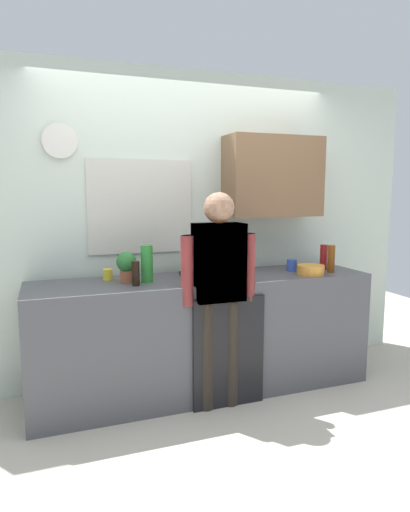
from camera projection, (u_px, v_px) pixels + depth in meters
name	position (u px, v px, depth m)	size (l,w,h in m)	color
ground_plane	(218.00, 406.00, 3.35)	(8.00, 8.00, 0.00)	beige
kitchen_counter	(205.00, 334.00, 3.56)	(2.70, 0.64, 0.93)	#4C4C51
dishwasher_panel	(229.00, 353.00, 3.28)	(0.56, 0.02, 0.84)	black
back_wall_assembly	(198.00, 220.00, 3.83)	(4.30, 0.42, 2.60)	silver
coffee_maker	(193.00, 258.00, 3.56)	(0.20, 0.20, 0.33)	black
bottle_dark_sauce	(136.00, 273.00, 3.18)	(0.06, 0.06, 0.18)	black
bottle_clear_soda	(147.00, 264.00, 3.30)	(0.09, 0.09, 0.28)	#2D8C33
bottle_olive_oil	(239.00, 256.00, 3.81)	(0.06, 0.06, 0.25)	olive
bottle_red_vinegar	(324.00, 257.00, 3.83)	(0.06, 0.06, 0.22)	maroon
bottle_amber_beer	(331.00, 259.00, 3.71)	(0.06, 0.06, 0.23)	brown
cup_blue_mug	(292.00, 265.00, 3.78)	(0.08, 0.08, 0.10)	#3351B2
cup_yellow_cup	(108.00, 274.00, 3.40)	(0.07, 0.07, 0.09)	yellow
cup_white_mug	(211.00, 267.00, 3.71)	(0.08, 0.08, 0.10)	white
mixing_bowl	(311.00, 270.00, 3.61)	(0.22, 0.22, 0.08)	orange
potted_plant	(126.00, 265.00, 3.29)	(0.15, 0.15, 0.23)	#9E5638
person_at_sink	(219.00, 283.00, 3.21)	(0.57, 0.22, 1.60)	#3F4766
person_guest	(219.00, 283.00, 3.21)	(0.57, 0.22, 1.60)	brown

